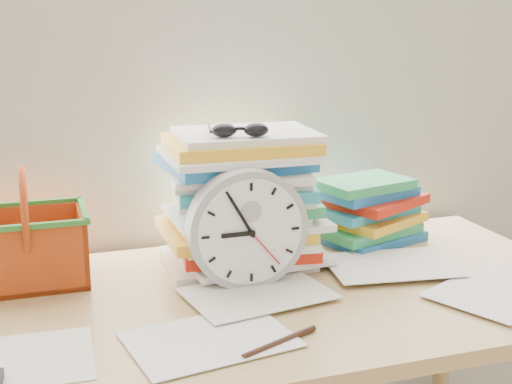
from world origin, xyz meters
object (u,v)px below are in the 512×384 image
object	(u,v)px
desk	(258,328)
basket	(26,227)
clock	(247,229)
paper_stack	(241,198)
book_stack	(368,210)

from	to	relation	value
desk	basket	bearing A→B (deg)	153.86
clock	paper_stack	bearing A→B (deg)	77.41
basket	clock	bearing A→B (deg)	-20.83
book_stack	basket	size ratio (longest dim) A/B	1.10
desk	book_stack	world-z (taller)	book_stack
paper_stack	book_stack	distance (m)	0.35
paper_stack	book_stack	world-z (taller)	paper_stack
desk	paper_stack	world-z (taller)	paper_stack
desk	book_stack	xyz separation A→B (m)	(0.36, 0.23, 0.15)
clock	book_stack	distance (m)	0.42
paper_stack	basket	distance (m)	0.45
book_stack	basket	world-z (taller)	basket
clock	book_stack	xyz separation A→B (m)	(0.37, 0.19, -0.04)
book_stack	basket	xyz separation A→B (m)	(-0.79, -0.02, 0.04)
desk	basket	size ratio (longest dim) A/B	5.80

